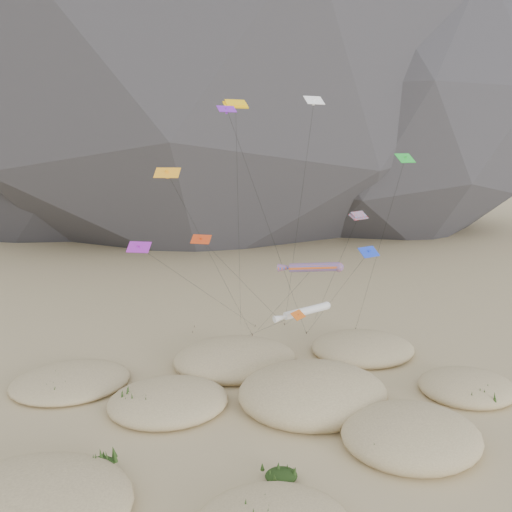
# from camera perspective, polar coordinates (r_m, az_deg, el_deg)

# --- Properties ---
(ground) EXTENTS (500.00, 500.00, 0.00)m
(ground) POSITION_cam_1_polar(r_m,az_deg,el_deg) (46.45, 3.54, -19.21)
(ground) COLOR #CCB789
(ground) RESTS_ON ground
(dunes) EXTENTS (51.74, 36.24, 4.51)m
(dunes) POSITION_cam_1_polar(r_m,az_deg,el_deg) (48.82, 0.47, -16.49)
(dunes) COLOR #CCB789
(dunes) RESTS_ON ground
(dune_grass) EXTENTS (42.47, 27.35, 1.60)m
(dune_grass) POSITION_cam_1_polar(r_m,az_deg,el_deg) (48.31, 1.58, -16.67)
(dune_grass) COLOR black
(dune_grass) RESTS_ON ground
(kite_stakes) EXTENTS (21.90, 5.18, 0.30)m
(kite_stakes) POSITION_cam_1_polar(r_m,az_deg,el_deg) (67.98, 0.50, -8.45)
(kite_stakes) COLOR #3F2D1E
(kite_stakes) RESTS_ON ground
(rainbow_tube_kite) EXTENTS (6.49, 15.51, 12.66)m
(rainbow_tube_kite) POSITION_cam_1_polar(r_m,az_deg,el_deg) (52.95, 6.39, -1.29)
(rainbow_tube_kite) COLOR #E65A18
(rainbow_tube_kite) RESTS_ON ground
(white_tube_kite) EXTENTS (6.84, 17.13, 9.40)m
(white_tube_kite) POSITION_cam_1_polar(r_m,az_deg,el_deg) (48.59, 5.49, -6.34)
(white_tube_kite) COLOR silver
(white_tube_kite) RESTS_ON ground
(orange_parafoil) EXTENTS (3.53, 13.00, 29.12)m
(orange_parafoil) POSITION_cam_1_polar(r_m,az_deg,el_deg) (54.08, -2.33, 16.54)
(orange_parafoil) COLOR yellow
(orange_parafoil) RESTS_ON ground
(multi_parafoil) EXTENTS (2.40, 16.61, 17.63)m
(multi_parafoil) POSITION_cam_1_polar(r_m,az_deg,el_deg) (54.20, 11.56, 4.33)
(multi_parafoil) COLOR #FD1A1E
(multi_parafoil) RESTS_ON ground
(delta_kites) EXTENTS (30.12, 22.54, 29.29)m
(delta_kites) POSITION_cam_1_polar(r_m,az_deg,el_deg) (50.53, 1.89, 6.09)
(delta_kites) COLOR purple
(delta_kites) RESTS_ON ground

